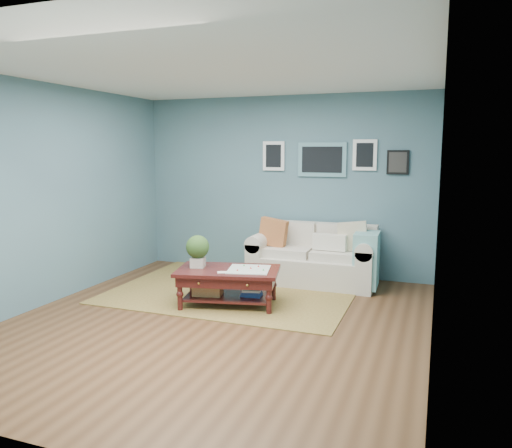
% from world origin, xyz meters
% --- Properties ---
extents(room_shell, '(5.00, 5.02, 2.70)m').
position_xyz_m(room_shell, '(0.02, 0.06, 1.36)').
color(room_shell, brown).
rests_on(room_shell, ground).
extents(area_rug, '(3.16, 2.53, 0.01)m').
position_xyz_m(area_rug, '(-0.29, 1.30, 0.01)').
color(area_rug, brown).
rests_on(area_rug, ground).
extents(loveseat, '(1.82, 0.82, 0.93)m').
position_xyz_m(loveseat, '(0.68, 2.02, 0.38)').
color(loveseat, beige).
rests_on(loveseat, ground).
extents(coffee_table, '(1.35, 0.97, 0.86)m').
position_xyz_m(coffee_table, '(-0.18, 0.62, 0.38)').
color(coffee_table, '#34100F').
rests_on(coffee_table, ground).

